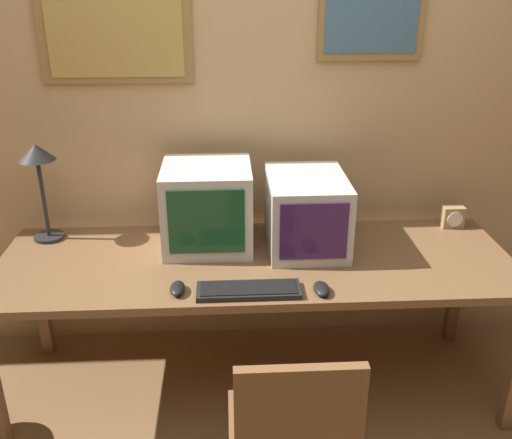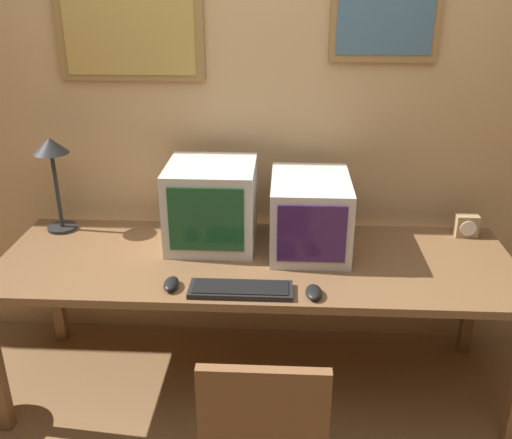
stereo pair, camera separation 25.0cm
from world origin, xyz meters
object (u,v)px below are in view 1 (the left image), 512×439
monitor_left (208,206)px  keyboard_main (249,290)px  monitor_right (306,212)px  mouse_far_corner (177,288)px  desk_lamp (38,166)px  desk_clock (453,217)px  mouse_near_keyboard (321,289)px

monitor_left → keyboard_main: bearing=-70.0°
monitor_right → keyboard_main: size_ratio=1.14×
monitor_right → mouse_far_corner: (-0.58, -0.41, -0.15)m
desk_lamp → mouse_far_corner: bearing=-40.0°
desk_lamp → monitor_left: bearing=-7.8°
desk_clock → monitor_right: bearing=-168.0°
monitor_right → mouse_near_keyboard: size_ratio=4.16×
monitor_left → desk_lamp: (-0.78, 0.11, 0.17)m
monitor_left → mouse_near_keyboard: bearing=-46.0°
keyboard_main → mouse_near_keyboard: size_ratio=3.65×
monitor_right → mouse_far_corner: monitor_right is taller
mouse_near_keyboard → mouse_far_corner: bearing=176.7°
mouse_far_corner → desk_lamp: desk_lamp is taller
monitor_left → mouse_near_keyboard: 0.69m
mouse_near_keyboard → mouse_far_corner: mouse_far_corner is taller
keyboard_main → mouse_far_corner: bearing=176.2°
keyboard_main → desk_clock: (1.06, 0.59, 0.04)m
keyboard_main → mouse_near_keyboard: bearing=-2.8°
monitor_left → desk_lamp: 0.81m
keyboard_main → desk_lamp: size_ratio=0.89×
mouse_near_keyboard → monitor_right: bearing=90.8°
monitor_left → mouse_far_corner: 0.50m
monitor_right → desk_lamp: desk_lamp is taller
monitor_right → keyboard_main: 0.54m
monitor_left → desk_clock: 1.25m
monitor_right → mouse_near_keyboard: monitor_right is taller
monitor_right → mouse_far_corner: size_ratio=4.21×
monitor_right → mouse_far_corner: bearing=-144.5°
monitor_left → monitor_right: size_ratio=0.86×
monitor_right → desk_clock: monitor_right is taller
mouse_far_corner → keyboard_main: bearing=-3.8°
mouse_far_corner → desk_lamp: (-0.66, 0.55, 0.35)m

